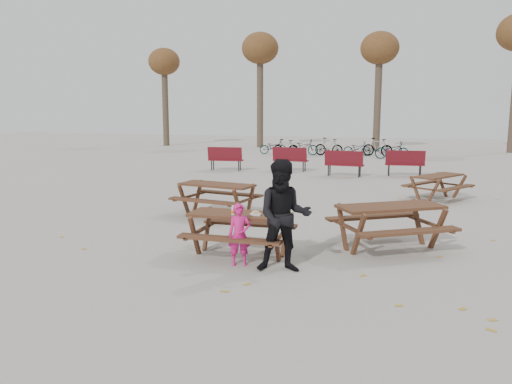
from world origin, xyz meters
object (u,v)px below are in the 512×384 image
(main_picnic_table, at_px, (240,224))
(child, at_px, (239,235))
(picnic_table_north, at_px, (217,200))
(food_tray, at_px, (256,214))
(picnic_table_east, at_px, (390,227))
(soda_bottle, at_px, (233,211))
(adult, at_px, (284,216))
(picnic_table_far, at_px, (438,187))

(main_picnic_table, distance_m, child, 0.57)
(picnic_table_north, bearing_deg, child, -53.07)
(food_tray, bearing_deg, picnic_table_east, 29.82)
(food_tray, height_order, picnic_table_north, food_tray)
(food_tray, xyz_separation_m, picnic_table_east, (2.24, 1.28, -0.37))
(soda_bottle, bearing_deg, child, -57.07)
(child, bearing_deg, food_tray, 49.12)
(food_tray, bearing_deg, adult, -40.67)
(food_tray, distance_m, picnic_table_far, 7.85)
(picnic_table_east, bearing_deg, child, -176.30)
(food_tray, relative_size, child, 0.17)
(picnic_table_far, bearing_deg, adult, -166.40)
(picnic_table_far, bearing_deg, soda_bottle, -174.39)
(food_tray, relative_size, picnic_table_east, 0.09)
(soda_bottle, bearing_deg, picnic_table_north, 115.56)
(main_picnic_table, relative_size, picnic_table_north, 0.97)
(main_picnic_table, relative_size, adult, 0.99)
(main_picnic_table, relative_size, food_tray, 10.00)
(picnic_table_north, height_order, picnic_table_far, picnic_table_north)
(adult, distance_m, picnic_table_far, 8.12)
(adult, height_order, picnic_table_far, adult)
(food_tray, height_order, picnic_table_far, food_tray)
(soda_bottle, height_order, child, child)
(adult, xyz_separation_m, picnic_table_far, (2.78, 7.61, -0.55))
(picnic_table_far, bearing_deg, main_picnic_table, -174.53)
(main_picnic_table, xyz_separation_m, picnic_table_east, (2.56, 1.20, -0.17))
(soda_bottle, height_order, picnic_table_far, soda_bottle)
(soda_bottle, relative_size, picnic_table_north, 0.09)
(soda_bottle, relative_size, child, 0.16)
(food_tray, xyz_separation_m, adult, (0.64, -0.55, 0.12))
(food_tray, height_order, soda_bottle, soda_bottle)
(food_tray, bearing_deg, picnic_table_far, 64.13)
(food_tray, distance_m, child, 0.54)
(food_tray, relative_size, picnic_table_far, 0.11)
(picnic_table_east, bearing_deg, picnic_table_north, 123.24)
(child, relative_size, adult, 0.58)
(adult, relative_size, picnic_table_far, 1.08)
(child, bearing_deg, picnic_table_far, 41.91)
(main_picnic_table, bearing_deg, picnic_table_east, 25.06)
(child, xyz_separation_m, picnic_table_east, (2.39, 1.73, -0.11))
(food_tray, bearing_deg, main_picnic_table, 164.34)
(picnic_table_north, bearing_deg, picnic_table_far, 46.28)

